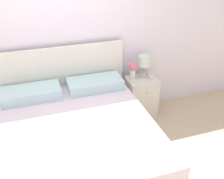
{
  "coord_description": "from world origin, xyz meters",
  "views": [
    {
      "loc": [
        -0.35,
        -3.32,
        2.35
      ],
      "look_at": [
        0.57,
        -0.53,
        0.71
      ],
      "focal_mm": 42.0,
      "sensor_mm": 36.0,
      "label": 1
    }
  ],
  "objects_px": {
    "flower_vase": "(133,69)",
    "alarm_clock": "(151,77)",
    "table_lamp": "(144,63)",
    "nightstand": "(141,97)",
    "bed": "(76,140)"
  },
  "relations": [
    {
      "from": "flower_vase",
      "to": "alarm_clock",
      "type": "relative_size",
      "value": 2.98
    },
    {
      "from": "table_lamp",
      "to": "alarm_clock",
      "type": "xyz_separation_m",
      "value": [
        0.08,
        -0.11,
        -0.19
      ]
    },
    {
      "from": "alarm_clock",
      "to": "nightstand",
      "type": "bearing_deg",
      "value": 165.19
    },
    {
      "from": "flower_vase",
      "to": "alarm_clock",
      "type": "xyz_separation_m",
      "value": [
        0.26,
        -0.09,
        -0.12
      ]
    },
    {
      "from": "table_lamp",
      "to": "alarm_clock",
      "type": "distance_m",
      "value": 0.23
    },
    {
      "from": "table_lamp",
      "to": "alarm_clock",
      "type": "bearing_deg",
      "value": -53.91
    },
    {
      "from": "bed",
      "to": "flower_vase",
      "type": "xyz_separation_m",
      "value": [
        1.02,
        0.75,
        0.44
      ]
    },
    {
      "from": "alarm_clock",
      "to": "flower_vase",
      "type": "bearing_deg",
      "value": 161.31
    },
    {
      "from": "nightstand",
      "to": "table_lamp",
      "type": "relative_size",
      "value": 1.87
    },
    {
      "from": "table_lamp",
      "to": "alarm_clock",
      "type": "height_order",
      "value": "table_lamp"
    },
    {
      "from": "nightstand",
      "to": "flower_vase",
      "type": "bearing_deg",
      "value": 157.44
    },
    {
      "from": "nightstand",
      "to": "flower_vase",
      "type": "height_order",
      "value": "flower_vase"
    },
    {
      "from": "bed",
      "to": "flower_vase",
      "type": "distance_m",
      "value": 1.34
    },
    {
      "from": "nightstand",
      "to": "alarm_clock",
      "type": "height_order",
      "value": "alarm_clock"
    },
    {
      "from": "bed",
      "to": "nightstand",
      "type": "xyz_separation_m",
      "value": [
        1.14,
        0.7,
        -0.02
      ]
    }
  ]
}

